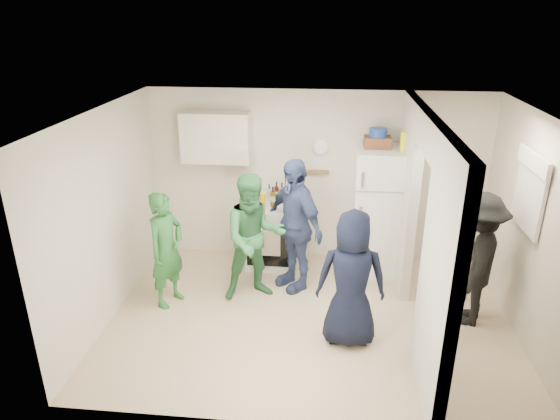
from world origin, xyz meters
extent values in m
plane|color=#CBB88F|center=(0.00, 0.00, 0.00)|extent=(4.80, 4.80, 0.00)
plane|color=silver|center=(0.00, 1.70, 1.25)|extent=(4.80, 0.00, 4.80)
plane|color=silver|center=(0.00, -1.70, 1.25)|extent=(4.80, 0.00, 4.80)
plane|color=silver|center=(-2.40, 0.00, 1.25)|extent=(0.00, 3.40, 3.40)
plane|color=silver|center=(2.40, 0.00, 1.25)|extent=(0.00, 3.40, 3.40)
plane|color=white|center=(0.00, 0.00, 2.50)|extent=(4.80, 4.80, 0.00)
cube|color=silver|center=(1.20, 1.10, 1.25)|extent=(0.12, 1.20, 2.50)
cube|color=silver|center=(1.20, -1.10, 1.25)|extent=(0.12, 1.20, 2.50)
cube|color=silver|center=(1.20, 0.00, 2.30)|extent=(0.12, 1.00, 0.40)
cube|color=white|center=(-0.59, 1.37, 0.46)|extent=(0.78, 0.65, 0.93)
cube|color=silver|center=(-1.40, 1.52, 1.85)|extent=(0.95, 0.34, 0.70)
cube|color=white|center=(0.90, 1.34, 0.90)|extent=(0.74, 0.72, 1.79)
cube|color=brown|center=(0.80, 1.39, 1.87)|extent=(0.35, 0.25, 0.15)
cylinder|color=navy|center=(0.80, 1.39, 2.00)|extent=(0.24, 0.24, 0.11)
cylinder|color=#F3FF15|center=(1.12, 1.24, 1.92)|extent=(0.09, 0.09, 0.25)
cylinder|color=white|center=(0.05, 1.68, 1.70)|extent=(0.22, 0.02, 0.22)
cube|color=olive|center=(0.00, 1.65, 1.35)|extent=(0.35, 0.08, 0.03)
cube|color=black|center=(2.38, 0.20, 1.65)|extent=(0.03, 0.70, 0.80)
cube|color=white|center=(2.36, 0.20, 1.65)|extent=(0.04, 0.76, 0.86)
cube|color=white|center=(2.34, 0.20, 2.00)|extent=(0.04, 0.82, 0.18)
cylinder|color=yellow|center=(-0.71, 1.15, 1.05)|extent=(0.09, 0.09, 0.25)
cylinder|color=#AD2F0B|center=(-0.37, 1.17, 0.99)|extent=(0.09, 0.09, 0.12)
imported|color=#2E7534|center=(-1.79, 0.20, 0.75)|extent=(0.55, 0.64, 1.49)
imported|color=#387F47|center=(-0.73, 0.46, 0.83)|extent=(0.97, 0.87, 1.66)
imported|color=#3B4C81|center=(-0.25, 0.77, 0.90)|extent=(1.02, 1.08, 1.79)
imported|color=black|center=(0.46, -0.38, 0.79)|extent=(0.78, 0.51, 1.58)
imported|color=black|center=(1.90, 0.17, 0.81)|extent=(0.96, 1.20, 1.62)
cylinder|color=brown|center=(-0.87, 1.48, 1.06)|extent=(0.06, 0.06, 0.26)
cylinder|color=#194B26|center=(-0.77, 1.30, 1.06)|extent=(0.07, 0.07, 0.26)
cylinder|color=#AEB5BD|center=(-0.66, 1.52, 1.06)|extent=(0.06, 0.06, 0.26)
cylinder|color=brown|center=(-0.59, 1.31, 1.08)|extent=(0.07, 0.07, 0.29)
cylinder|color=#949AA4|center=(-0.48, 1.55, 1.06)|extent=(0.06, 0.06, 0.27)
cylinder|color=#143716|center=(-0.40, 1.38, 1.07)|extent=(0.07, 0.07, 0.29)
cylinder|color=brown|center=(-0.33, 1.52, 1.06)|extent=(0.07, 0.07, 0.27)
cylinder|color=silver|center=(-0.88, 1.25, 1.06)|extent=(0.06, 0.06, 0.27)
cylinder|color=#56150E|center=(-0.55, 1.49, 1.08)|extent=(0.07, 0.07, 0.31)
camera|label=1|loc=(0.16, -5.15, 3.52)|focal=32.00mm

